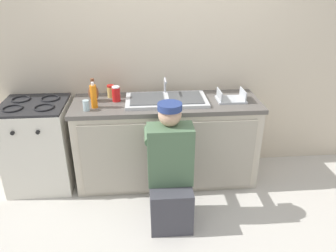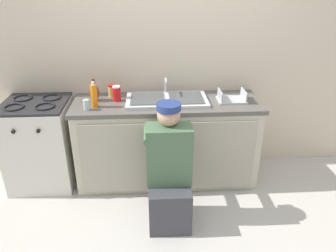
# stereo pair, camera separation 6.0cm
# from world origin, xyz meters

# --- Properties ---
(ground_plane) EXTENTS (12.00, 12.00, 0.00)m
(ground_plane) POSITION_xyz_m (0.00, 0.00, 0.00)
(ground_plane) COLOR beige
(back_wall) EXTENTS (6.00, 0.10, 2.50)m
(back_wall) POSITION_xyz_m (0.00, 0.65, 1.25)
(back_wall) COLOR beige
(back_wall) RESTS_ON ground_plane
(counter_cabinet) EXTENTS (1.82, 0.62, 0.84)m
(counter_cabinet) POSITION_xyz_m (0.00, 0.29, 0.42)
(counter_cabinet) COLOR beige
(counter_cabinet) RESTS_ON ground_plane
(countertop) EXTENTS (1.86, 0.62, 0.04)m
(countertop) POSITION_xyz_m (0.00, 0.30, 0.86)
(countertop) COLOR #5B5651
(countertop) RESTS_ON counter_cabinet
(sink_double_basin) EXTENTS (0.80, 0.44, 0.19)m
(sink_double_basin) POSITION_xyz_m (0.00, 0.30, 0.90)
(sink_double_basin) COLOR silver
(sink_double_basin) RESTS_ON countertop
(stove_range) EXTENTS (0.63, 0.62, 0.91)m
(stove_range) POSITION_xyz_m (-1.29, 0.30, 0.45)
(stove_range) COLOR silver
(stove_range) RESTS_ON ground_plane
(plumber_person) EXTENTS (0.42, 0.61, 1.10)m
(plumber_person) POSITION_xyz_m (-0.02, -0.38, 0.46)
(plumber_person) COLOR #3F3F47
(plumber_person) RESTS_ON ground_plane
(dish_rack_tray) EXTENTS (0.28, 0.22, 0.11)m
(dish_rack_tray) POSITION_xyz_m (0.64, 0.27, 0.91)
(dish_rack_tray) COLOR #B2B7BC
(dish_rack_tray) RESTS_ON countertop
(water_glass) EXTENTS (0.06, 0.06, 0.10)m
(water_glass) POSITION_xyz_m (-0.75, 0.13, 0.93)
(water_glass) COLOR #ADC6CC
(water_glass) RESTS_ON countertop
(soap_bottle_orange) EXTENTS (0.06, 0.06, 0.25)m
(soap_bottle_orange) POSITION_xyz_m (-0.69, 0.19, 1.00)
(soap_bottle_orange) COLOR orange
(soap_bottle_orange) RESTS_ON countertop
(condiment_jar) EXTENTS (0.07, 0.07, 0.13)m
(condiment_jar) POSITION_xyz_m (-0.56, 0.47, 0.95)
(condiment_jar) COLOR #DBB760
(condiment_jar) RESTS_ON countertop
(soda_cup_red) EXTENTS (0.08, 0.08, 0.15)m
(soda_cup_red) POSITION_xyz_m (-0.49, 0.35, 0.96)
(soda_cup_red) COLOR red
(soda_cup_red) RESTS_ON countertop
(vase_decorative) EXTENTS (0.10, 0.10, 0.23)m
(vase_decorative) POSITION_xyz_m (-0.71, 0.37, 0.97)
(vase_decorative) COLOR brown
(vase_decorative) RESTS_ON countertop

